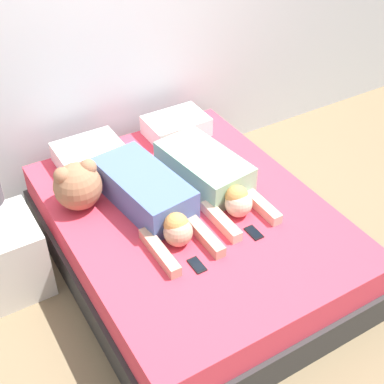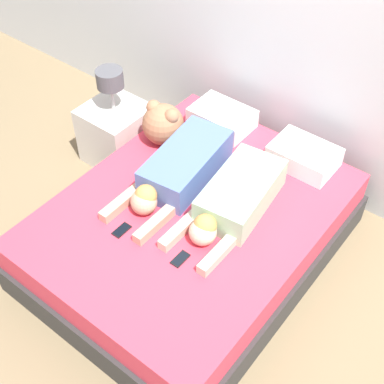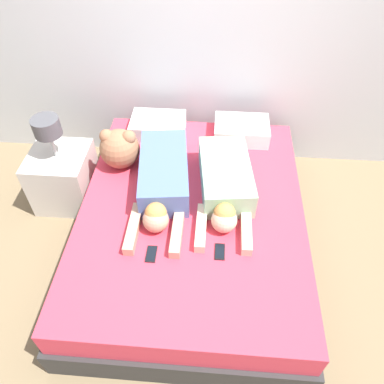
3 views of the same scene
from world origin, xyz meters
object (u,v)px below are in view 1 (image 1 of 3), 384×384
(pillow_head_right, at_px, (176,126))
(cell_phone_left, at_px, (197,265))
(person_left, at_px, (150,196))
(nightstand, at_px, (2,255))
(cell_phone_right, at_px, (254,233))
(pillow_head_left, at_px, (89,153))
(plush_toy, at_px, (78,185))
(person_right, at_px, (210,175))
(bed, at_px, (192,237))

(pillow_head_right, xyz_separation_m, cell_phone_left, (-0.60, -1.30, -0.07))
(person_left, relative_size, nightstand, 1.24)
(cell_phone_right, bearing_deg, pillow_head_left, 115.08)
(plush_toy, bearing_deg, pillow_head_left, 60.72)
(person_right, distance_m, nightstand, 1.47)
(pillow_head_left, height_order, person_right, person_right)
(cell_phone_right, bearing_deg, cell_phone_left, -173.22)
(pillow_head_left, bearing_deg, nightstand, -153.38)
(plush_toy, bearing_deg, person_right, -17.91)
(pillow_head_left, height_order, cell_phone_right, pillow_head_left)
(pillow_head_right, relative_size, person_left, 0.43)
(bed, height_order, plush_toy, plush_toy)
(person_right, bearing_deg, pillow_head_right, 79.30)
(nightstand, bearing_deg, person_left, -17.99)
(pillow_head_left, distance_m, person_right, 0.93)
(pillow_head_left, xyz_separation_m, cell_phone_right, (0.58, -1.24, -0.07))
(pillow_head_right, xyz_separation_m, person_left, (-0.60, -0.71, 0.03))
(cell_phone_left, bearing_deg, plush_toy, 113.35)
(plush_toy, bearing_deg, cell_phone_left, -66.65)
(person_right, height_order, cell_phone_right, person_right)
(pillow_head_left, distance_m, nightstand, 0.94)
(cell_phone_right, bearing_deg, plush_toy, 135.29)
(cell_phone_left, bearing_deg, pillow_head_right, 65.15)
(person_left, height_order, cell_phone_left, person_left)
(cell_phone_right, bearing_deg, person_right, 87.90)
(person_left, bearing_deg, nightstand, 162.01)
(person_left, distance_m, cell_phone_left, 0.60)
(pillow_head_right, bearing_deg, bed, -113.32)
(bed, height_order, person_right, person_right)
(bed, bearing_deg, pillow_head_right, 66.68)
(pillow_head_left, relative_size, cell_phone_right, 3.65)
(pillow_head_right, height_order, nightstand, nightstand)
(person_left, distance_m, cell_phone_right, 0.71)
(person_right, height_order, plush_toy, plush_toy)
(cell_phone_right, bearing_deg, pillow_head_right, 83.02)
(person_right, distance_m, cell_phone_right, 0.55)
(plush_toy, bearing_deg, nightstand, 177.13)
(cell_phone_right, height_order, nightstand, nightstand)
(person_right, relative_size, plush_toy, 3.03)
(bed, relative_size, pillow_head_right, 4.60)
(pillow_head_left, bearing_deg, cell_phone_right, -64.92)
(pillow_head_right, xyz_separation_m, nightstand, (-1.54, -0.40, -0.28))
(person_right, bearing_deg, person_left, -179.52)
(pillow_head_right, xyz_separation_m, cell_phone_right, (-0.15, -1.24, -0.07))
(cell_phone_right, distance_m, plush_toy, 1.17)
(person_left, xyz_separation_m, nightstand, (-0.94, 0.30, -0.31))
(person_right, distance_m, plush_toy, 0.89)
(plush_toy, distance_m, nightstand, 0.67)
(person_right, bearing_deg, plush_toy, 162.09)
(person_left, relative_size, plush_toy, 3.28)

